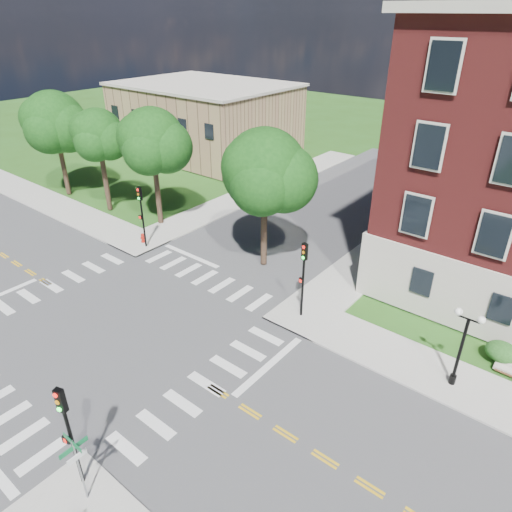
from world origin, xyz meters
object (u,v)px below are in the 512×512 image
Objects in this scene: traffic_signal_ne at (303,271)px; traffic_signal_nw at (141,209)px; traffic_signal_se at (67,426)px; fire_hydrant at (143,238)px; twin_lamp_west at (462,344)px; street_sign_pole at (77,459)px.

traffic_signal_ne and traffic_signal_nw have the same top height.
traffic_signal_se reaches higher than fire_hydrant.
traffic_signal_se is 20.97m from fire_hydrant.
traffic_signal_nw is 23.34m from twin_lamp_west.
traffic_signal_se is at bearing -91.89° from traffic_signal_ne.
fire_hydrant is at bearing 134.83° from traffic_signal_se.
traffic_signal_ne is at bearing -1.12° from fire_hydrant.
street_sign_pole is (14.66, -14.70, -0.88)m from traffic_signal_nw.
traffic_signal_nw is at bearing 133.97° from traffic_signal_se.
traffic_signal_nw reaches higher than twin_lamp_west.
traffic_signal_se is at bearing -123.18° from twin_lamp_west.
traffic_signal_ne is at bearing 179.61° from twin_lamp_west.
traffic_signal_nw is 20.78m from street_sign_pole.
twin_lamp_west is 24.16m from fire_hydrant.
traffic_signal_se is 1.55× the size of street_sign_pole.
traffic_signal_nw is 6.40× the size of fire_hydrant.
twin_lamp_west is at bearing -0.09° from traffic_signal_nw.
traffic_signal_se is 14.46m from traffic_signal_ne.
fire_hydrant is (-15.13, 0.30, -2.72)m from traffic_signal_ne.
traffic_signal_ne reaches higher than twin_lamp_west.
fire_hydrant is (-24.07, 0.36, -2.06)m from twin_lamp_west.
traffic_signal_se reaches higher than twin_lamp_west.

